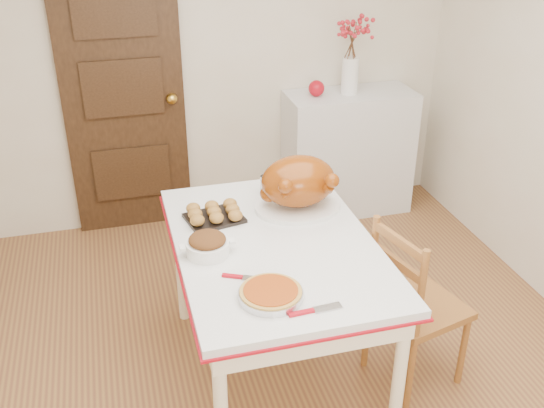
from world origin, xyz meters
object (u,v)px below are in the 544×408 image
object	(u,v)px
kitchen_table	(275,311)
pumpkin_pie	(271,293)
sideboard	(348,153)
turkey_platter	(298,184)
chair_oak	(419,303)

from	to	relation	value
kitchen_table	pumpkin_pie	world-z (taller)	pumpkin_pie
sideboard	pumpkin_pie	bearing A→B (deg)	-119.31
kitchen_table	turkey_platter	distance (m)	0.67
kitchen_table	chair_oak	distance (m)	0.75
chair_oak	pumpkin_pie	xyz separation A→B (m)	(-0.86, -0.25, 0.40)
chair_oak	sideboard	bearing A→B (deg)	-24.71
turkey_platter	pumpkin_pie	bearing A→B (deg)	-104.74
turkey_platter	pumpkin_pie	xyz separation A→B (m)	(-0.35, -0.73, -0.12)
pumpkin_pie	kitchen_table	bearing A→B (deg)	72.47
pumpkin_pie	turkey_platter	bearing A→B (deg)	64.60
turkey_platter	pumpkin_pie	world-z (taller)	turkey_platter
chair_oak	kitchen_table	bearing A→B (deg)	61.01
sideboard	turkey_platter	size ratio (longest dim) A/B	2.10
kitchen_table	sideboard	bearing A→B (deg)	58.03
pumpkin_pie	chair_oak	bearing A→B (deg)	16.21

